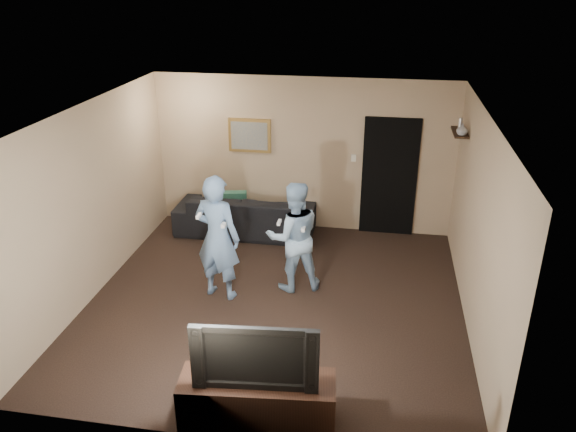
% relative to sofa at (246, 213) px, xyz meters
% --- Properties ---
extents(ground, '(5.00, 5.00, 0.00)m').
position_rel_sofa_xyz_m(ground, '(0.92, -2.09, -0.34)').
color(ground, black).
rests_on(ground, ground).
extents(ceiling, '(5.00, 5.00, 0.04)m').
position_rel_sofa_xyz_m(ceiling, '(0.92, -2.09, 2.26)').
color(ceiling, silver).
rests_on(ceiling, wall_back).
extents(wall_back, '(5.00, 0.04, 2.60)m').
position_rel_sofa_xyz_m(wall_back, '(0.92, 0.41, 0.96)').
color(wall_back, tan).
rests_on(wall_back, ground).
extents(wall_front, '(5.00, 0.04, 2.60)m').
position_rel_sofa_xyz_m(wall_front, '(0.92, -4.59, 0.96)').
color(wall_front, tan).
rests_on(wall_front, ground).
extents(wall_left, '(0.04, 5.00, 2.60)m').
position_rel_sofa_xyz_m(wall_left, '(-1.58, -2.09, 0.96)').
color(wall_left, tan).
rests_on(wall_left, ground).
extents(wall_right, '(0.04, 5.00, 2.60)m').
position_rel_sofa_xyz_m(wall_right, '(3.42, -2.09, 0.96)').
color(wall_right, tan).
rests_on(wall_right, ground).
extents(sofa, '(2.33, 0.92, 0.68)m').
position_rel_sofa_xyz_m(sofa, '(0.00, 0.00, 0.00)').
color(sofa, black).
rests_on(sofa, ground).
extents(throw_pillow, '(0.50, 0.24, 0.48)m').
position_rel_sofa_xyz_m(throw_pillow, '(-0.22, 0.00, 0.14)').
color(throw_pillow, '#1B5243').
rests_on(throw_pillow, sofa).
extents(painting_frame, '(0.72, 0.05, 0.57)m').
position_rel_sofa_xyz_m(painting_frame, '(0.02, 0.39, 1.26)').
color(painting_frame, olive).
rests_on(painting_frame, wall_back).
extents(painting_canvas, '(0.62, 0.01, 0.47)m').
position_rel_sofa_xyz_m(painting_canvas, '(0.02, 0.36, 1.26)').
color(painting_canvas, slate).
rests_on(painting_canvas, painting_frame).
extents(doorway, '(0.90, 0.06, 2.00)m').
position_rel_sofa_xyz_m(doorway, '(2.37, 0.38, 0.66)').
color(doorway, black).
rests_on(doorway, ground).
extents(light_switch, '(0.08, 0.02, 0.12)m').
position_rel_sofa_xyz_m(light_switch, '(1.77, 0.39, 0.96)').
color(light_switch, silver).
rests_on(light_switch, wall_back).
extents(wall_shelf, '(0.20, 0.60, 0.03)m').
position_rel_sofa_xyz_m(wall_shelf, '(3.31, -0.29, 1.65)').
color(wall_shelf, black).
rests_on(wall_shelf, wall_right).
extents(shelf_vase, '(0.19, 0.19, 0.16)m').
position_rel_sofa_xyz_m(shelf_vase, '(3.31, -0.50, 1.75)').
color(shelf_vase, '#9E9EA2').
rests_on(shelf_vase, wall_shelf).
extents(shelf_figurine, '(0.06, 0.06, 0.18)m').
position_rel_sofa_xyz_m(shelf_figurine, '(3.31, -0.24, 1.75)').
color(shelf_figurine, silver).
rests_on(shelf_figurine, wall_shelf).
extents(tv_console, '(1.56, 0.63, 0.54)m').
position_rel_sofa_xyz_m(tv_console, '(1.16, -4.30, -0.09)').
color(tv_console, black).
rests_on(tv_console, ground).
extents(television, '(1.21, 0.27, 0.69)m').
position_rel_sofa_xyz_m(television, '(1.16, -4.30, 0.53)').
color(television, black).
rests_on(television, tv_console).
extents(wii_player_left, '(0.72, 0.57, 1.76)m').
position_rel_sofa_xyz_m(wii_player_left, '(0.13, -2.04, 0.54)').
color(wii_player_left, '#6B8EBB').
rests_on(wii_player_left, ground).
extents(wii_player_right, '(0.93, 0.83, 1.58)m').
position_rel_sofa_xyz_m(wii_player_right, '(1.10, -1.67, 0.45)').
color(wii_player_right, '#98BADD').
rests_on(wii_player_right, ground).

